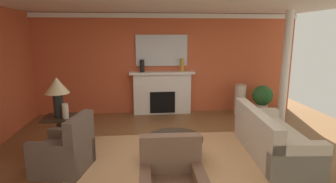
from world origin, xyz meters
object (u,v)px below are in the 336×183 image
coffee_table (175,143)px  table_lamp (57,89)px  side_table (61,132)px  vase_tall_corner (240,100)px  armchair_near_window (65,153)px  vase_on_side_table (65,111)px  mantel_mirror (162,50)px  fireplace (162,94)px  vase_mantel_left (142,66)px  sofa (271,139)px  potted_plant (262,98)px  vase_mantel_right (182,65)px

coffee_table → table_lamp: size_ratio=1.33×
side_table → vase_tall_corner: bearing=26.1°
armchair_near_window → vase_tall_corner: (4.01, 2.87, 0.12)m
vase_on_side_table → mantel_mirror: bearing=53.3°
armchair_near_window → vase_on_side_table: (-0.13, 0.65, 0.53)m
fireplace → vase_mantel_left: size_ratio=5.32×
vase_tall_corner → vase_on_side_table: vase_on_side_table is taller
sofa → potted_plant: size_ratio=2.60×
vase_mantel_right → potted_plant: bearing=-9.1°
vase_tall_corner → vase_on_side_table: 4.72m
table_lamp → armchair_near_window: bearing=-70.3°
mantel_mirror → armchair_near_window: bearing=-119.3°
vase_mantel_left → armchair_near_window: bearing=-112.6°
vase_on_side_table → coffee_table: bearing=-14.1°
vase_tall_corner → vase_mantel_right: 1.89m
armchair_near_window → side_table: (-0.28, 0.77, 0.09)m
vase_on_side_table → potted_plant: (4.74, 2.12, -0.35)m
side_table → potted_plant: 5.28m
mantel_mirror → sofa: 3.83m
table_lamp → vase_mantel_left: bearing=56.2°
vase_tall_corner → vase_mantel_right: size_ratio=2.30×
coffee_table → vase_mantel_left: vase_mantel_left is taller
vase_tall_corner → mantel_mirror: bearing=169.0°
vase_mantel_right → sofa: bearing=-66.2°
armchair_near_window → vase_mantel_left: 3.54m
mantel_mirror → potted_plant: (2.76, -0.53, -1.28)m
mantel_mirror → sofa: bearing=-59.1°
mantel_mirror → table_lamp: size_ratio=1.91×
sofa → table_lamp: size_ratio=2.88×
side_table → coffee_table: bearing=-16.1°
table_lamp → vase_mantel_right: 3.57m
vase_mantel_right → potted_plant: (2.21, -0.36, -0.89)m
vase_tall_corner → vase_mantel_right: vase_mantel_right is taller
fireplace → sofa: (1.81, -2.91, -0.27)m
side_table → vase_on_side_table: bearing=-38.7°
mantel_mirror → vase_tall_corner: mantel_mirror is taller
armchair_near_window → vase_tall_corner: bearing=35.6°
mantel_mirror → vase_mantel_right: bearing=-17.2°
mantel_mirror → vase_mantel_left: bearing=-162.8°
vase_on_side_table → potted_plant: vase_on_side_table is taller
table_lamp → sofa: bearing=-7.3°
sofa → mantel_mirror: bearing=120.9°
armchair_near_window → vase_on_side_table: bearing=101.0°
table_lamp → vase_mantel_right: bearing=41.4°
armchair_near_window → side_table: bearing=109.7°
vase_mantel_right → fireplace: bearing=174.9°
vase_tall_corner → vase_mantel_right: (-1.61, 0.25, 0.96)m
vase_on_side_table → potted_plant: size_ratio=0.33×
side_table → vase_on_side_table: (0.15, -0.12, 0.44)m
coffee_table → vase_tall_corner: bearing=51.3°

